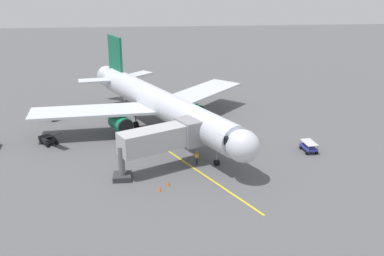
{
  "coord_description": "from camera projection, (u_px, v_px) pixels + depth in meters",
  "views": [
    {
      "loc": [
        1.51,
        63.36,
        22.73
      ],
      "look_at": [
        -3.15,
        9.28,
        3.0
      ],
      "focal_mm": 42.97,
      "sensor_mm": 36.0,
      "label": 1
    }
  ],
  "objects": [
    {
      "name": "ground_plane",
      "position": [
        165.0,
        126.0,
        67.21
      ],
      "size": [
        220.0,
        220.0,
        0.0
      ],
      "primitive_type": "plane",
      "color": "#565659"
    },
    {
      "name": "apron_lead_in_line",
      "position": [
        163.0,
        148.0,
        59.52
      ],
      "size": [
        18.51,
        35.68,
        0.01
      ],
      "primitive_type": "cube",
      "rotation": [
        0.0,
        0.0,
        0.48
      ],
      "color": "yellow",
      "rests_on": "ground"
    },
    {
      "name": "airplane",
      "position": [
        160.0,
        104.0,
        64.0
      ],
      "size": [
        31.42,
        37.35,
        11.5
      ],
      "color": "silver",
      "rests_on": "ground"
    },
    {
      "name": "jet_bridge",
      "position": [
        166.0,
        138.0,
        52.42
      ],
      "size": [
        10.98,
        7.34,
        5.4
      ],
      "color": "#B7B7BC",
      "rests_on": "ground"
    },
    {
      "name": "ground_crew_marshaller",
      "position": [
        197.0,
        158.0,
        54.3
      ],
      "size": [
        0.45,
        0.46,
        1.71
      ],
      "color": "#23232D",
      "rests_on": "ground"
    },
    {
      "name": "tug_near_nose",
      "position": [
        52.0,
        115.0,
        69.96
      ],
      "size": [
        2.72,
        2.64,
        1.5
      ],
      "color": "#2D3899",
      "rests_on": "ground"
    },
    {
      "name": "belt_loader_portside",
      "position": [
        48.0,
        139.0,
        60.45
      ],
      "size": [
        3.79,
        4.33,
        2.32
      ],
      "color": "black",
      "rests_on": "ground"
    },
    {
      "name": "baggage_cart_rear_apron",
      "position": [
        309.0,
        147.0,
        58.11
      ],
      "size": [
        1.78,
        2.73,
        1.27
      ],
      "color": "#2D3899",
      "rests_on": "ground"
    },
    {
      "name": "safety_cone_nose_left",
      "position": [
        160.0,
        189.0,
        48.11
      ],
      "size": [
        0.32,
        0.32,
        0.55
      ],
      "primitive_type": "cone",
      "color": "#F2590F",
      "rests_on": "ground"
    },
    {
      "name": "safety_cone_nose_right",
      "position": [
        169.0,
        183.0,
        49.31
      ],
      "size": [
        0.32,
        0.32,
        0.55
      ],
      "primitive_type": "cone",
      "color": "#F2590F",
      "rests_on": "ground"
    }
  ]
}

